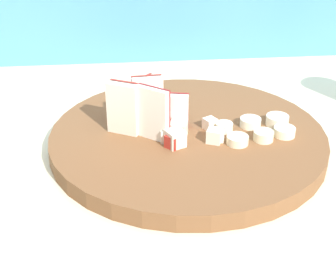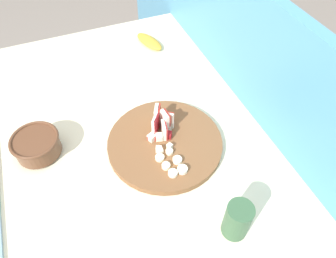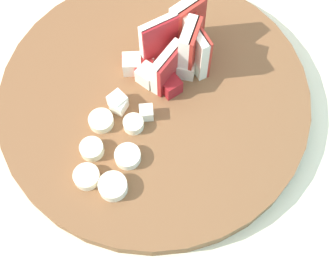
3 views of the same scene
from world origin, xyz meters
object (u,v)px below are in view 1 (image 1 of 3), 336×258
object	(u,v)px
apple_wedge_fan	(144,107)
banana_slice_rows	(260,129)
apple_dice_pile	(180,129)
cutting_board	(188,139)

from	to	relation	value
apple_wedge_fan	banana_slice_rows	xyz separation A→B (m)	(0.15, -0.03, -0.03)
apple_wedge_fan	apple_dice_pile	xyz separation A→B (m)	(0.04, -0.02, -0.02)
apple_wedge_fan	apple_dice_pile	size ratio (longest dim) A/B	1.13
cutting_board	banana_slice_rows	size ratio (longest dim) A/B	3.58
cutting_board	apple_dice_pile	xyz separation A→B (m)	(-0.01, -0.01, 0.02)
banana_slice_rows	cutting_board	bearing A→B (deg)	171.87
apple_dice_pile	apple_wedge_fan	bearing A→B (deg)	150.87
cutting_board	apple_dice_pile	distance (m)	0.03
cutting_board	apple_wedge_fan	size ratio (longest dim) A/B	3.38
cutting_board	apple_dice_pile	bearing A→B (deg)	-135.32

